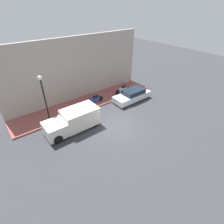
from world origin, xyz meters
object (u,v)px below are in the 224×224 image
at_px(scooter_silver, 123,89).
at_px(cafe_chair, 126,81).
at_px(motorcycle_blue, 95,99).
at_px(parked_car, 132,95).
at_px(delivery_van, 73,121).
at_px(motorcycle_red, 82,106).
at_px(streetlamp, 43,92).

relative_size(scooter_silver, cafe_chair, 2.19).
bearing_deg(cafe_chair, scooter_silver, 128.27).
bearing_deg(motorcycle_blue, scooter_silver, -91.02).
bearing_deg(parked_car, scooter_silver, -4.92).
distance_m(parked_car, delivery_van, 7.38).
bearing_deg(delivery_van, parked_car, -84.60).
bearing_deg(motorcycle_red, delivery_van, 136.62).
xyz_separation_m(motorcycle_blue, scooter_silver, (-0.07, -3.76, 0.03)).
height_order(motorcycle_blue, cafe_chair, cafe_chair).
xyz_separation_m(parked_car, streetlamp, (1.41, 8.57, 2.49)).
bearing_deg(delivery_van, cafe_chair, -67.56).
xyz_separation_m(motorcycle_blue, cafe_chair, (1.38, -5.59, 0.11)).
relative_size(parked_car, motorcycle_blue, 2.11).
distance_m(motorcycle_red, scooter_silver, 5.58).
bearing_deg(motorcycle_blue, motorcycle_red, 103.75).
bearing_deg(motorcycle_blue, streetlamp, 94.21).
relative_size(motorcycle_blue, motorcycle_red, 0.96).
height_order(delivery_van, streetlamp, streetlamp).
height_order(delivery_van, cafe_chair, delivery_van).
bearing_deg(motorcycle_blue, parked_car, -116.17).
height_order(parked_car, scooter_silver, parked_car).
xyz_separation_m(motorcycle_red, cafe_chair, (1.82, -7.40, 0.08)).
height_order(parked_car, streetlamp, streetlamp).
bearing_deg(streetlamp, delivery_van, -149.61).
distance_m(delivery_van, motorcycle_blue, 4.48).
distance_m(scooter_silver, cafe_chair, 2.33).
bearing_deg(delivery_van, streetlamp, 30.39).
xyz_separation_m(parked_car, motorcycle_blue, (1.78, 3.62, -0.05)).
distance_m(delivery_van, motorcycle_red, 2.81).
relative_size(motorcycle_blue, cafe_chair, 2.13).
distance_m(motorcycle_blue, motorcycle_red, 1.86).
distance_m(parked_car, cafe_chair, 3.72).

